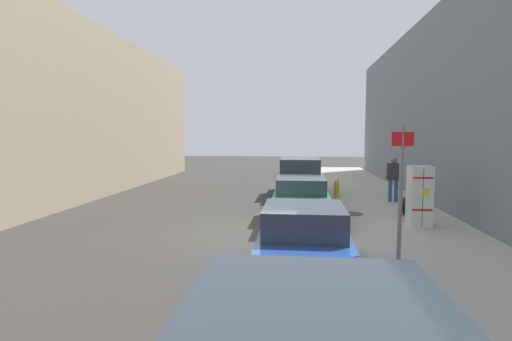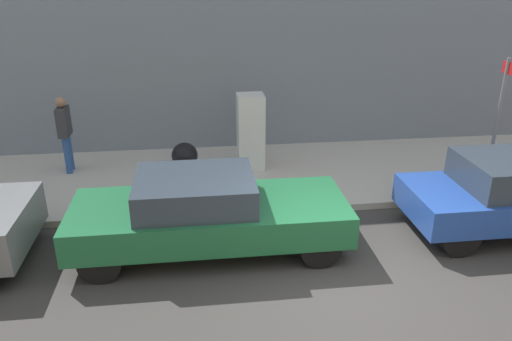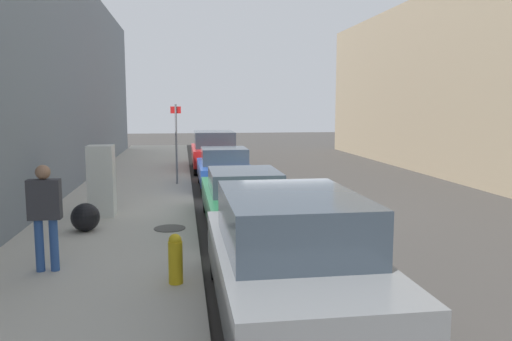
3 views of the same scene
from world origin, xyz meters
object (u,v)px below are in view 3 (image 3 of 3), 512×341
at_px(street_sign_post, 176,140).
at_px(fire_hydrant, 175,258).
at_px(discarded_refrigerator, 102,181).
at_px(parked_sedan_green, 243,197).
at_px(parked_hatchback_blue, 224,168).
at_px(parked_suv_red, 214,150).
at_px(pedestrian_walking_far, 45,209).
at_px(trash_bag, 85,217).
at_px(parked_suv_gray, 291,256).

bearing_deg(street_sign_post, fire_hydrant, -89.57).
xyz_separation_m(discarded_refrigerator, street_sign_post, (1.79, 4.95, 0.67)).
height_order(parked_sedan_green, parked_hatchback_blue, parked_hatchback_blue).
relative_size(parked_hatchback_blue, parked_suv_red, 0.87).
bearing_deg(parked_sedan_green, parked_hatchback_blue, 90.00).
relative_size(street_sign_post, fire_hydrant, 3.56).
distance_m(parked_sedan_green, parked_hatchback_blue, 5.60).
bearing_deg(parked_suv_red, parked_sedan_green, -90.00).
relative_size(pedestrian_walking_far, parked_suv_red, 0.39).
bearing_deg(discarded_refrigerator, street_sign_post, 70.12).
bearing_deg(parked_sedan_green, parked_suv_red, 90.00).
relative_size(trash_bag, parked_suv_red, 0.14).
xyz_separation_m(street_sign_post, fire_hydrant, (0.08, -10.08, -1.15)).
distance_m(discarded_refrigerator, fire_hydrant, 5.48).
xyz_separation_m(fire_hydrant, parked_hatchback_blue, (1.54, 9.58, 0.19)).
bearing_deg(parked_suv_gray, pedestrian_walking_far, 149.87).
relative_size(street_sign_post, parked_sedan_green, 0.59).
height_order(trash_bag, parked_suv_red, parked_suv_red).
relative_size(street_sign_post, pedestrian_walking_far, 1.57).
bearing_deg(pedestrian_walking_far, trash_bag, 129.98).
height_order(trash_bag, parked_sedan_green, parked_sedan_green).
bearing_deg(parked_sedan_green, trash_bag, -173.28).
bearing_deg(fire_hydrant, street_sign_post, 90.43).
height_order(fire_hydrant, parked_sedan_green, parked_sedan_green).
distance_m(fire_hydrant, pedestrian_walking_far, 2.38).
relative_size(fire_hydrant, parked_sedan_green, 0.17).
relative_size(parked_sedan_green, parked_suv_red, 1.03).
height_order(discarded_refrigerator, trash_bag, discarded_refrigerator).
bearing_deg(trash_bag, parked_suv_red, 72.58).
height_order(pedestrian_walking_far, parked_hatchback_blue, pedestrian_walking_far).
distance_m(discarded_refrigerator, trash_bag, 1.67).
bearing_deg(fire_hydrant, discarded_refrigerator, 109.98).
distance_m(trash_bag, parked_sedan_green, 3.57).
bearing_deg(parked_suv_gray, trash_bag, 126.42).
relative_size(fire_hydrant, pedestrian_walking_far, 0.44).
height_order(discarded_refrigerator, parked_suv_gray, discarded_refrigerator).
relative_size(discarded_refrigerator, street_sign_post, 0.63).
bearing_deg(fire_hydrant, parked_suv_gray, -38.35).
distance_m(discarded_refrigerator, parked_sedan_green, 3.60).
bearing_deg(parked_suv_gray, discarded_refrigerator, 118.20).
height_order(fire_hydrant, pedestrian_walking_far, pedestrian_walking_far).
xyz_separation_m(parked_hatchback_blue, parked_suv_red, (-0.00, 5.24, 0.16)).
xyz_separation_m(fire_hydrant, pedestrian_walking_far, (-2.11, 0.90, 0.64)).
xyz_separation_m(trash_bag, parked_hatchback_blue, (3.53, 6.01, 0.28)).
relative_size(trash_bag, parked_suv_gray, 0.13).
distance_m(discarded_refrigerator, street_sign_post, 5.31).
xyz_separation_m(discarded_refrigerator, parked_suv_red, (3.40, 9.69, -0.13)).
bearing_deg(pedestrian_walking_far, parked_sedan_green, 82.73).
relative_size(pedestrian_walking_far, parked_sedan_green, 0.38).
height_order(parked_suv_gray, parked_suv_red, parked_suv_red).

